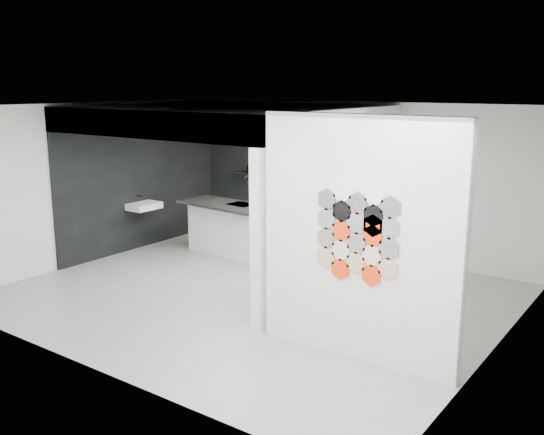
{
  "coord_description": "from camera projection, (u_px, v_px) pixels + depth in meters",
  "views": [
    {
      "loc": [
        5.27,
        -6.91,
        3.12
      ],
      "look_at": [
        0.1,
        0.3,
        1.15
      ],
      "focal_mm": 40.0,
      "sensor_mm": 36.0,
      "label": 1
    }
  ],
  "objects": [
    {
      "name": "hex_tile_cluster",
      "position": [
        357.0,
        233.0,
        6.68
      ],
      "size": [
        1.04,
        0.02,
        1.16
      ],
      "color": "tan",
      "rests_on": "partition_panel"
    },
    {
      "name": "stockpot",
      "position": [
        252.0,
        169.0,
        12.4
      ],
      "size": [
        0.26,
        0.26,
        0.18
      ],
      "primitive_type": "cylinder",
      "rotation": [
        0.0,
        0.0,
        -0.2
      ],
      "color": "black",
      "rests_on": "display_shelf"
    },
    {
      "name": "wall_basin",
      "position": [
        144.0,
        206.0,
        11.45
      ],
      "size": [
        0.4,
        0.6,
        0.12
      ],
      "primitive_type": "cube",
      "color": "silver",
      "rests_on": "bay_clad_left"
    },
    {
      "name": "utensil_cup",
      "position": [
        252.0,
        170.0,
        12.4
      ],
      "size": [
        0.11,
        0.11,
        0.11
      ],
      "primitive_type": "cylinder",
      "rotation": [
        0.0,
        0.0,
        0.19
      ],
      "color": "black",
      "rests_on": "display_shelf"
    },
    {
      "name": "corner_column",
      "position": [
        258.0,
        241.0,
        7.64
      ],
      "size": [
        0.16,
        0.16,
        2.35
      ],
      "primitive_type": "cube",
      "color": "silver",
      "rests_on": "floor"
    },
    {
      "name": "glass_bowl",
      "position": [
        356.0,
        181.0,
        11.05
      ],
      "size": [
        0.18,
        0.18,
        0.1
      ],
      "primitive_type": "cylinder",
      "rotation": [
        0.0,
        0.0,
        0.24
      ],
      "color": "gray",
      "rests_on": "display_shelf"
    },
    {
      "name": "bottle_dark",
      "position": [
        278.0,
        172.0,
        12.03
      ],
      "size": [
        0.07,
        0.07,
        0.14
      ],
      "primitive_type": "cylinder",
      "rotation": [
        0.0,
        0.0,
        0.33
      ],
      "color": "black",
      "rests_on": "display_shelf"
    },
    {
      "name": "display_shelf",
      "position": [
        294.0,
        179.0,
        11.83
      ],
      "size": [
        3.0,
        0.15,
        0.04
      ],
      "primitive_type": "cube",
      "color": "black",
      "rests_on": "bay_clad_back"
    },
    {
      "name": "bay_clad_left",
      "position": [
        143.0,
        187.0,
        11.67
      ],
      "size": [
        0.04,
        4.0,
        2.35
      ],
      "primitive_type": "cube",
      "color": "black",
      "rests_on": "floor"
    },
    {
      "name": "kitchen_island",
      "position": [
        229.0,
        228.0,
        11.25
      ],
      "size": [
        1.9,
        0.97,
        1.48
      ],
      "rotation": [
        0.0,
        0.0,
        -0.09
      ],
      "color": "silver",
      "rests_on": "floor"
    },
    {
      "name": "bay_clad_back",
      "position": [
        293.0,
        184.0,
        12.0
      ],
      "size": [
        4.4,
        0.04,
        2.35
      ],
      "primitive_type": "cube",
      "color": "black",
      "rests_on": "floor"
    },
    {
      "name": "partition_panel",
      "position": [
        358.0,
        240.0,
        6.79
      ],
      "size": [
        2.45,
        0.15,
        2.8
      ],
      "primitive_type": "cube",
      "color": "silver",
      "rests_on": "floor"
    },
    {
      "name": "kettle",
      "position": [
        347.0,
        179.0,
        11.15
      ],
      "size": [
        0.21,
        0.21,
        0.17
      ],
      "primitive_type": "ellipsoid",
      "rotation": [
        0.0,
        0.0,
        0.09
      ],
      "color": "black",
      "rests_on": "display_shelf"
    },
    {
      "name": "glass_vase",
      "position": [
        356.0,
        181.0,
        11.04
      ],
      "size": [
        0.1,
        0.1,
        0.13
      ],
      "primitive_type": "cylinder",
      "rotation": [
        0.0,
        0.0,
        -0.16
      ],
      "color": "gray",
      "rests_on": "display_shelf"
    },
    {
      "name": "bulkhead",
      "position": [
        229.0,
        118.0,
        10.14
      ],
      "size": [
        4.4,
        4.0,
        0.4
      ],
      "primitive_type": "cube",
      "color": "silver",
      "rests_on": "corner_column"
    },
    {
      "name": "fascia_beam",
      "position": [
        142.0,
        124.0,
        8.61
      ],
      "size": [
        4.4,
        0.16,
        0.4
      ],
      "primitive_type": "cube",
      "color": "silver",
      "rests_on": "corner_column"
    },
    {
      "name": "floor",
      "position": [
        255.0,
        295.0,
        9.16
      ],
      "size": [
        7.0,
        6.0,
        0.01
      ],
      "primitive_type": "cube",
      "color": "gray"
    }
  ]
}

